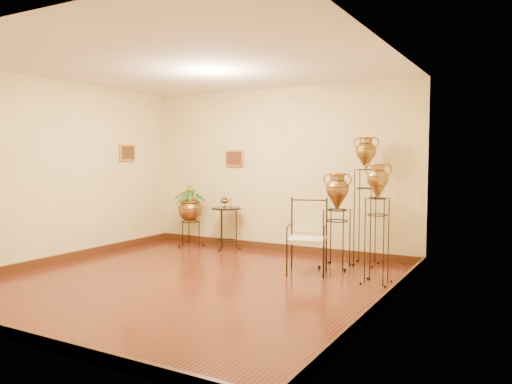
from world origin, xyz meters
The scene contains 8 objects.
ground centered at (0.00, 0.00, 0.00)m, with size 5.00×5.00×0.00m, color maroon.
room_shell centered at (-0.01, 0.01, 1.73)m, with size 5.02×5.02×2.81m.
amphora_tall centered at (1.68, 2.11, 0.99)m, with size 0.47×0.47×1.94m.
amphora_mid centered at (2.15, 1.07, 0.79)m, with size 0.44×0.44×1.56m.
amphora_short centered at (1.37, 1.74, 0.71)m, with size 0.56×0.56×1.42m.
planter_urn centered at (-1.61, 2.15, 0.71)m, with size 0.90×0.90×1.27m.
armchair centered at (1.15, 1.15, 0.52)m, with size 0.71×0.68×1.03m.
side_table centered at (-0.83, 2.15, 0.39)m, with size 0.57×0.57×0.93m.
Camera 1 is at (3.89, -5.19, 1.62)m, focal length 35.00 mm.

